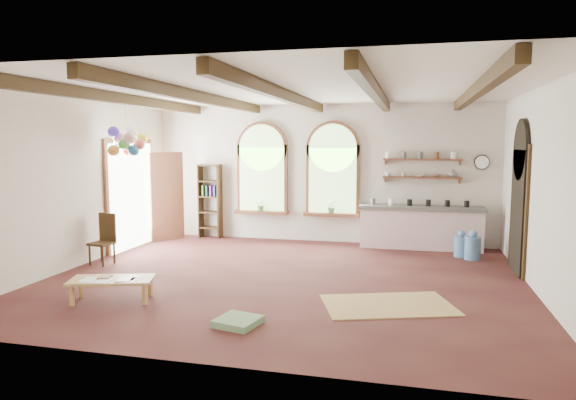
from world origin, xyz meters
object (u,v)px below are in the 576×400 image
(side_chair, at_px, (103,250))
(balloon_cluster, at_px, (127,142))
(coffee_table, at_px, (112,281))
(kitchen_counter, at_px, (421,227))

(side_chair, xyz_separation_m, balloon_cluster, (0.24, 0.58, 2.05))
(coffee_table, height_order, balloon_cluster, balloon_cluster)
(kitchen_counter, bearing_deg, coffee_table, -131.80)
(side_chair, bearing_deg, balloon_cluster, 67.52)
(side_chair, height_order, balloon_cluster, balloon_cluster)
(kitchen_counter, relative_size, side_chair, 2.75)
(side_chair, bearing_deg, kitchen_counter, 26.60)
(coffee_table, distance_m, side_chair, 2.50)
(kitchen_counter, bearing_deg, balloon_cluster, -157.22)
(kitchen_counter, height_order, balloon_cluster, balloon_cluster)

